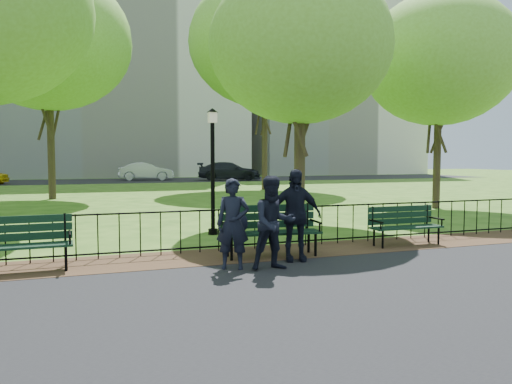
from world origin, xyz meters
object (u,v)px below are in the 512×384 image
object	(u,v)px
park_bench_left_a	(15,238)
tree_mid_e	(440,60)
person_right	(294,215)
sedan_silver	(146,171)
person_left	(233,224)
person_mid	(274,223)
tree_far_e	(265,42)
lamppost	(213,166)
tree_far_c	(48,40)
sedan_dark	(229,171)
park_bench_main	(260,224)
park_bench_right_a	(404,221)
tree_near_e	(300,46)

from	to	relation	value
park_bench_left_a	tree_mid_e	xyz separation A→B (m)	(14.11, 6.42, 5.07)
person_right	sedan_silver	distance (m)	34.62
sedan_silver	person_left	bearing A→B (deg)	-176.81
sedan_silver	person_mid	bearing A→B (deg)	-175.72
tree_far_e	person_mid	world-z (taller)	tree_far_e
lamppost	tree_far_c	size ratio (longest dim) A/B	0.30
person_left	tree_far_e	bearing A→B (deg)	90.39
sedan_dark	tree_far_e	bearing A→B (deg)	-168.14
tree_far_c	tree_far_e	distance (m)	12.40
lamppost	person_left	distance (m)	4.14
sedan_silver	park_bench_main	bearing A→B (deg)	-175.57
tree_mid_e	sedan_silver	size ratio (longest dim) A/B	1.77
park_bench_right_a	person_left	xyz separation A→B (m)	(-4.31, -1.00, 0.26)
park_bench_main	tree_far_e	distance (m)	22.28
sedan_silver	person_right	bearing A→B (deg)	-174.71
park_bench_left_a	sedan_dark	bearing A→B (deg)	65.50
tree_mid_e	person_mid	xyz separation A→B (m)	(-9.89, -7.77, -4.83)
tree_far_e	sedan_silver	world-z (taller)	tree_far_e
park_bench_left_a	sedan_dark	size ratio (longest dim) A/B	0.35
park_bench_right_a	sedan_dark	world-z (taller)	sedan_dark
tree_mid_e	sedan_silver	world-z (taller)	tree_mid_e
park_bench_main	lamppost	size ratio (longest dim) A/B	0.62
tree_far_c	sedan_dark	size ratio (longest dim) A/B	1.99
sedan_dark	person_left	bearing A→B (deg)	-177.96
sedan_dark	lamppost	bearing A→B (deg)	-178.87
sedan_dark	park_bench_main	bearing A→B (deg)	-177.02
sedan_silver	sedan_dark	bearing A→B (deg)	-100.62
tree_far_e	lamppost	bearing A→B (deg)	-115.01
person_mid	sedan_dark	bearing A→B (deg)	76.03
tree_mid_e	person_right	world-z (taller)	tree_mid_e
park_bench_right_a	sedan_dark	bearing A→B (deg)	80.62
person_left	sedan_dark	xyz separation A→B (m)	(9.72, 32.57, -0.02)
tree_far_c	sedan_silver	size ratio (longest dim) A/B	2.30
park_bench_left_a	tree_far_c	world-z (taller)	tree_far_c
park_bench_main	person_right	xyz separation A→B (m)	(0.49, -0.55, 0.22)
park_bench_main	tree_near_e	distance (m)	7.16
lamppost	tree_far_c	xyz separation A→B (m)	(-4.35, 13.02, 5.62)
tree_far_c	tree_far_e	world-z (taller)	tree_far_e
person_left	person_right	distance (m)	1.33
tree_mid_e	tree_far_c	xyz separation A→B (m)	(-14.21, 9.53, 1.70)
park_bench_left_a	person_right	bearing A→B (deg)	-10.70
tree_far_c	person_mid	distance (m)	18.98
park_bench_main	person_left	xyz separation A→B (m)	(-0.81, -0.82, 0.15)
tree_mid_e	person_mid	bearing A→B (deg)	-141.87
park_bench_main	tree_far_e	xyz separation A→B (m)	(7.43, 19.34, 8.19)
tree_near_e	person_right	distance (m)	7.21
person_right	sedan_dark	bearing A→B (deg)	88.12
park_bench_main	person_right	bearing A→B (deg)	-43.00
park_bench_right_a	tree_near_e	xyz separation A→B (m)	(-0.53, 4.43, 4.73)
park_bench_right_a	person_mid	distance (m)	3.89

